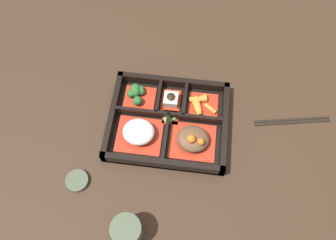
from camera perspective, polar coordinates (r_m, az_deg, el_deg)
ground_plane at (r=0.87m, az=-0.00°, el=-0.72°), size 3.00×3.00×0.00m
bento_base at (r=0.86m, az=-0.00°, el=-0.58°), size 0.31×0.25×0.01m
bento_rim at (r=0.85m, az=0.04°, el=0.07°), size 0.31×0.25×0.04m
bowl_stew at (r=0.82m, az=4.35°, el=-3.40°), size 0.12×0.10×0.05m
bowl_rice at (r=0.83m, az=-5.11°, el=-2.22°), size 0.12×0.10×0.05m
bowl_carrots at (r=0.88m, az=5.74°, el=2.73°), size 0.08×0.08×0.02m
bowl_tofu at (r=0.88m, az=0.65°, el=3.48°), size 0.05×0.07×0.04m
bowl_greens at (r=0.89m, az=-5.37°, el=4.49°), size 0.08×0.07×0.03m
bowl_pickles at (r=0.86m, az=0.40°, el=0.37°), size 0.04×0.04×0.01m
tea_cup at (r=0.76m, az=-7.14°, el=-18.57°), size 0.07×0.07×0.07m
chopsticks at (r=0.93m, az=20.84°, el=-0.13°), size 0.20×0.05×0.01m
sauce_dish at (r=0.84m, az=-15.54°, el=-10.14°), size 0.06×0.06×0.01m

